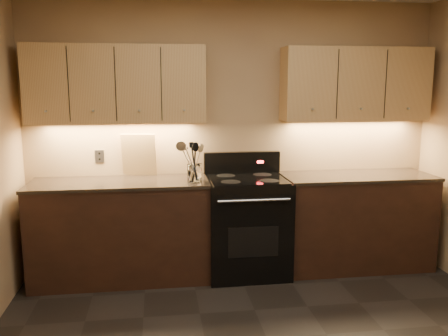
% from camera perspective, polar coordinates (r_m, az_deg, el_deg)
% --- Properties ---
extents(wall_back, '(4.00, 0.04, 2.60)m').
position_cam_1_polar(wall_back, '(4.70, 1.13, 3.93)').
color(wall_back, tan).
rests_on(wall_back, ground).
extents(counter_left, '(1.62, 0.62, 0.93)m').
position_cam_1_polar(counter_left, '(4.53, -12.27, -7.33)').
color(counter_left, black).
rests_on(counter_left, ground).
extents(counter_right, '(1.46, 0.62, 0.93)m').
position_cam_1_polar(counter_right, '(4.91, 15.48, -6.11)').
color(counter_right, black).
rests_on(counter_right, ground).
extents(stove, '(0.76, 0.68, 1.14)m').
position_cam_1_polar(stove, '(4.57, 2.73, -6.78)').
color(stove, black).
rests_on(stove, ground).
extents(upper_cab_left, '(1.60, 0.30, 0.70)m').
position_cam_1_polar(upper_cab_left, '(4.48, -12.78, 9.79)').
color(upper_cab_left, tan).
rests_on(upper_cab_left, wall_back).
extents(upper_cab_right, '(1.44, 0.30, 0.70)m').
position_cam_1_polar(upper_cab_right, '(4.86, 15.52, 9.68)').
color(upper_cab_right, tan).
rests_on(upper_cab_right, wall_back).
extents(outlet_plate, '(0.08, 0.01, 0.12)m').
position_cam_1_polar(outlet_plate, '(4.69, -14.75, 1.37)').
color(outlet_plate, '#B2B5BA').
rests_on(outlet_plate, wall_back).
extents(utensil_crock, '(0.16, 0.16, 0.16)m').
position_cam_1_polar(utensil_crock, '(4.31, -3.58, -0.61)').
color(utensil_crock, white).
rests_on(utensil_crock, counter_left).
extents(cutting_board, '(0.34, 0.15, 0.41)m').
position_cam_1_polar(cutting_board, '(4.61, -10.18, 1.58)').
color(cutting_board, tan).
rests_on(cutting_board, counter_left).
extents(wooden_spoon, '(0.17, 0.12, 0.34)m').
position_cam_1_polar(wooden_spoon, '(4.29, -4.00, 0.77)').
color(wooden_spoon, tan).
rests_on(wooden_spoon, utensil_crock).
extents(black_spoon, '(0.08, 0.14, 0.35)m').
position_cam_1_polar(black_spoon, '(4.31, -3.72, 0.91)').
color(black_spoon, black).
rests_on(black_spoon, utensil_crock).
extents(black_turner, '(0.13, 0.17, 0.37)m').
position_cam_1_polar(black_turner, '(4.26, -3.39, 0.89)').
color(black_turner, black).
rests_on(black_turner, utensil_crock).
extents(steel_spatula, '(0.23, 0.12, 0.37)m').
position_cam_1_polar(steel_spatula, '(4.30, -3.17, 0.98)').
color(steel_spatula, silver).
rests_on(steel_spatula, utensil_crock).
extents(steel_skimmer, '(0.24, 0.12, 0.38)m').
position_cam_1_polar(steel_skimmer, '(4.28, -3.22, 1.03)').
color(steel_skimmer, silver).
rests_on(steel_skimmer, utensil_crock).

